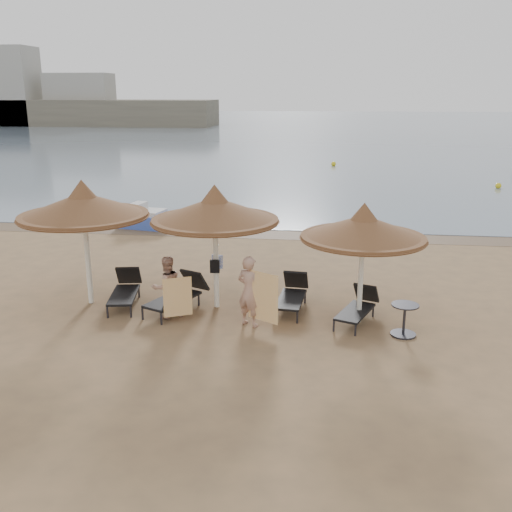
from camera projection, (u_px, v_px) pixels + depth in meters
The scene contains 21 objects.
ground at pixel (195, 331), 13.11m from camera, with size 160.00×160.00×0.00m, color olive.
sea at pixel (310, 126), 89.36m from camera, with size 200.00×140.00×0.03m, color slate.
wet_sand_strip at pixel (250, 233), 22.07m from camera, with size 200.00×1.60×0.01m, color brown.
far_shore at pixel (150, 107), 89.45m from camera, with size 150.00×54.80×12.00m.
palapa_left at pixel (83, 206), 14.17m from camera, with size 3.25×3.25×3.22m.
palapa_center at pixel (215, 210), 13.91m from camera, with size 3.18×3.18×3.15m.
palapa_right at pixel (363, 228), 13.01m from camera, with size 2.92×2.92×2.89m.
lounger_far_left at pixel (125, 289), 14.75m from camera, with size 0.94×1.95×0.84m.
lounger_near_left at pixel (179, 294), 14.37m from camera, with size 1.38×2.04×0.87m.
lounger_near_right at pixel (292, 294), 14.44m from camera, with size 0.78×1.90×0.83m.
lounger_far_right at pixel (358, 306), 13.66m from camera, with size 1.16×1.81×0.77m.
side_table at pixel (404, 321), 12.80m from camera, with size 0.61×0.61×0.74m.
person_left at pixel (167, 282), 13.68m from camera, with size 0.82×0.53×1.79m, color tan.
person_right at pixel (249, 286), 13.17m from camera, with size 0.90×0.59×1.97m, color tan.
towel_left at pixel (178, 297), 13.37m from camera, with size 0.63×0.31×0.96m.
towel_right at pixel (263, 297), 12.94m from camera, with size 0.73×0.44×1.17m.
bag_patterned at pixel (217, 261), 14.46m from camera, with size 0.29×0.18×0.35m.
bag_dark at pixel (215, 266), 14.14m from camera, with size 0.24×0.09×0.33m.
pedal_boat at pixel (146, 218), 23.03m from camera, with size 2.30×1.61×0.98m.
buoy_mid at pixel (334, 164), 41.81m from camera, with size 0.34×0.34×0.34m, color yellow.
buoy_right at pixel (498, 186), 32.21m from camera, with size 0.33×0.33×0.33m, color yellow.
Camera 1 is at (2.88, -11.85, 5.31)m, focal length 40.00 mm.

